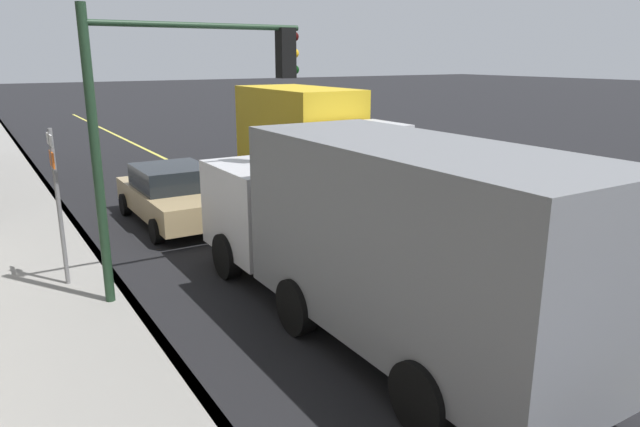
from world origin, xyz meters
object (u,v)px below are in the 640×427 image
at_px(truck_yellow, 310,138).
at_px(traffic_light_mast, 185,102).
at_px(car_tan, 174,194).
at_px(truck_gray, 375,232).
at_px(street_sign_post, 58,198).

relative_size(truck_yellow, traffic_light_mast, 1.36).
height_order(car_tan, traffic_light_mast, traffic_light_mast).
bearing_deg(truck_gray, street_sign_post, 42.18).
relative_size(car_tan, truck_yellow, 0.65).
xyz_separation_m(car_tan, street_sign_post, (-3.48, 3.17, 1.02)).
xyz_separation_m(truck_gray, traffic_light_mast, (3.06, 1.84, 1.83)).
bearing_deg(street_sign_post, truck_yellow, -58.73).
bearing_deg(traffic_light_mast, truck_gray, -149.02).
bearing_deg(truck_gray, car_tan, 5.26).
xyz_separation_m(car_tan, traffic_light_mast, (-4.71, 1.12, 2.72)).
height_order(truck_gray, truck_yellow, truck_yellow).
relative_size(truck_gray, street_sign_post, 2.77).
height_order(traffic_light_mast, street_sign_post, traffic_light_mast).
bearing_deg(traffic_light_mast, truck_yellow, -44.75).
height_order(truck_yellow, street_sign_post, truck_yellow).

